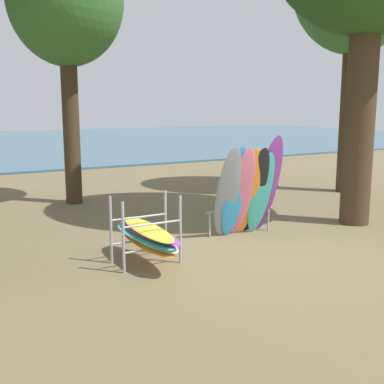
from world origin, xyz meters
name	(u,v)px	position (x,y,z in m)	size (l,w,h in m)	color
ground_plane	(264,254)	(0.00, 0.00, 0.00)	(80.00, 80.00, 0.00)	brown
lake_water	(3,143)	(0.00, 31.98, 0.05)	(80.00, 36.00, 0.10)	#38607A
tree_far_left_back	(66,2)	(-1.75, 6.79, 5.67)	(3.21, 3.21, 7.60)	#42301E
leaning_board_pile	(248,191)	(0.48, 1.22, 1.01)	(1.68, 0.99, 2.24)	gray
board_storage_rack	(147,235)	(-2.18, 0.67, 0.52)	(1.15, 2.13, 1.25)	#9EA0A5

